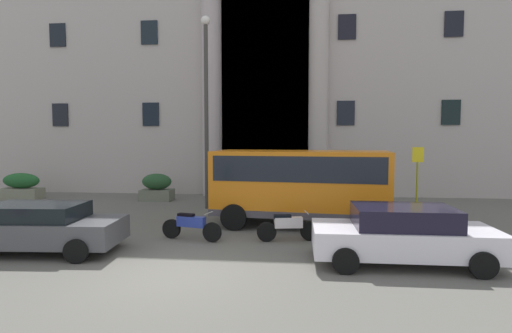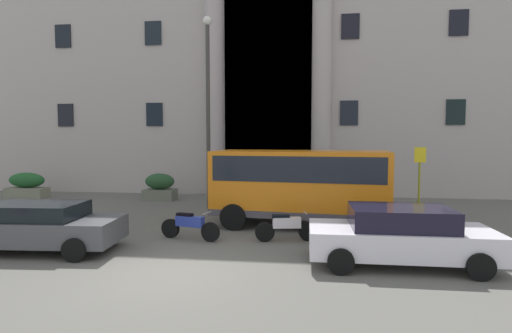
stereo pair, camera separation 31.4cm
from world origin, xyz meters
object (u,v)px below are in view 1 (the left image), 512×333
Objects in this scene: hedge_planter_far_west at (157,187)px; lamppost_plaza_centre at (206,99)px; hedge_planter_west at (260,189)px; orange_minibus at (301,181)px; hedge_planter_entrance_right at (21,186)px; parked_sedan_second at (403,234)px; bus_stop_sign at (417,174)px; motorcycle_far_end at (190,225)px; parked_compact_extra at (37,227)px; motorcycle_near_kerb at (287,226)px.

lamppost_plaza_centre is (3.07, -2.08, 4.21)m from hedge_planter_far_west.
orange_minibus is at bearing -69.48° from hedge_planter_west.
parked_sedan_second is (16.93, -9.12, 0.09)m from hedge_planter_entrance_right.
orange_minibus is 5.14m from bus_stop_sign.
lamppost_plaza_centre reaches higher than motorcycle_far_end.
parked_sedan_second is 6.18m from motorcycle_far_end.
parked_compact_extra is 2.43× the size of motorcycle_near_kerb.
hedge_planter_west is 10.77m from parked_compact_extra.
motorcycle_near_kerb is (-0.42, -2.26, -1.16)m from orange_minibus.
bus_stop_sign is 1.45× the size of motorcycle_near_kerb.
bus_stop_sign is 9.39m from lamppost_plaza_centre.
parked_sedan_second is 2.32× the size of motorcycle_near_kerb.
lamppost_plaza_centre is (10.28, -1.86, 4.22)m from hedge_planter_entrance_right.
parked_compact_extra is 4.23m from motorcycle_far_end.
motorcycle_near_kerb is (6.82, 1.91, -0.25)m from parked_compact_extra.
hedge_planter_entrance_right is 15.75m from motorcycle_near_kerb.
motorcycle_far_end is at bearing 163.90° from parked_sedan_second.
motorcycle_far_end is 0.23× the size of lamppost_plaza_centre.
hedge_planter_far_west reaches higher than hedge_planter_west.
hedge_planter_west is 5.19m from lamppost_plaza_centre.
hedge_planter_west reaches higher than parked_compact_extra.
bus_stop_sign is 13.53m from parked_compact_extra.
bus_stop_sign is 7.36m from hedge_planter_west.
hedge_planter_west is 1.02× the size of motorcycle_near_kerb.
hedge_planter_far_west is at bearing 121.95° from motorcycle_near_kerb.
parked_sedan_second is 2.25× the size of motorcycle_far_end.
parked_compact_extra is (-11.91, -6.34, -1.01)m from bus_stop_sign.
parked_compact_extra is (-5.29, -9.38, 0.05)m from hedge_planter_west.
parked_sedan_second is at bearing -52.43° from orange_minibus.
hedge_planter_entrance_right is at bearing 142.31° from motorcycle_near_kerb.
hedge_planter_west is (-1.95, 5.21, -0.96)m from orange_minibus.
hedge_planter_entrance_right is at bearing 171.65° from bus_stop_sign.
hedge_planter_west is 0.44× the size of parked_sedan_second.
motorcycle_near_kerb is 0.97× the size of motorcycle_far_end.
hedge_planter_far_west is 9.37m from parked_compact_extra.
hedge_planter_far_west is at bearing 150.53° from orange_minibus.
hedge_planter_far_west is (-7.21, 5.19, -0.96)m from orange_minibus.
parked_compact_extra is at bearing -113.11° from lamppost_plaza_centre.
orange_minibus is 3.08× the size of hedge_planter_entrance_right.
parked_sedan_second is 0.95× the size of parked_compact_extra.
orange_minibus is at bearing -155.06° from bus_stop_sign.
hedge_planter_entrance_right is at bearing 124.26° from parked_compact_extra.
parked_compact_extra is at bearing -174.73° from motorcycle_near_kerb.
orange_minibus is 4.34m from motorcycle_far_end.
orange_minibus is at bearing 49.27° from motorcycle_far_end.
hedge_planter_west is at bearing 43.81° from lamppost_plaza_centre.
hedge_planter_entrance_right is 1.05× the size of hedge_planter_west.
lamppost_plaza_centre is at bearing -10.25° from hedge_planter_entrance_right.
parked_compact_extra is at bearing -141.79° from motorcycle_far_end.
orange_minibus is 3.21× the size of motorcycle_far_end.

